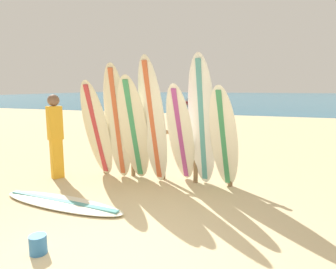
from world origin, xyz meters
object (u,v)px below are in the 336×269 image
at_px(sand_bucket, 38,244).
at_px(surfboard_leaning_center_right, 181,135).
at_px(surfboard_leaning_center_left, 134,130).
at_px(surfboard_leaning_center, 153,122).
at_px(beachgoer_standing, 55,133).
at_px(surfboard_leaning_far_left, 97,130).
at_px(surfboard_rack, 163,146).
at_px(surfboard_leaning_right, 202,123).
at_px(surfboard_leaning_far_right, 224,139).
at_px(surfboard_lying_on_sand, 62,203).
at_px(surfboard_leaning_left, 117,123).
at_px(small_boat_offshore, 192,102).

bearing_deg(sand_bucket, surfboard_leaning_center_right, 73.15).
height_order(surfboard_leaning_center_left, surfboard_leaning_center, surfboard_leaning_center).
bearing_deg(surfboard_leaning_center, beachgoer_standing, -173.93).
bearing_deg(sand_bucket, surfboard_leaning_far_left, 108.32).
xyz_separation_m(surfboard_rack, surfboard_leaning_center_right, (0.46, -0.28, 0.30)).
relative_size(surfboard_leaning_right, surfboard_leaning_far_right, 1.28).
relative_size(surfboard_leaning_far_left, surfboard_leaning_right, 0.82).
bearing_deg(surfboard_leaning_far_left, surfboard_leaning_center_right, 3.98).
height_order(surfboard_leaning_right, sand_bucket, surfboard_leaning_right).
relative_size(surfboard_leaning_far_left, beachgoer_standing, 1.17).
bearing_deg(surfboard_leaning_center_left, beachgoer_standing, -172.13).
bearing_deg(surfboard_lying_on_sand, surfboard_leaning_far_right, 31.78).
height_order(surfboard_leaning_far_left, surfboard_leaning_right, surfboard_leaning_right).
relative_size(surfboard_leaning_left, surfboard_leaning_center, 0.95).
xyz_separation_m(surfboard_leaning_right, small_boat_offshore, (-6.97, 26.00, -1.01)).
relative_size(surfboard_leaning_right, small_boat_offshore, 0.81).
relative_size(surfboard_leaning_center_left, surfboard_leaning_center_right, 1.08).
xyz_separation_m(surfboard_leaning_left, sand_bucket, (0.44, -2.77, -1.08)).
bearing_deg(sand_bucket, surfboard_lying_on_sand, 118.61).
distance_m(surfboard_leaning_center_left, small_boat_offshore, 26.78).
bearing_deg(surfboard_leaning_far_left, surfboard_leaning_center, -1.03).
bearing_deg(surfboard_leaning_left, sand_bucket, -80.95).
height_order(surfboard_leaning_center_left, surfboard_leaning_right, surfboard_leaning_right).
height_order(surfboard_leaning_far_left, small_boat_offshore, surfboard_leaning_far_left).
bearing_deg(sand_bucket, surfboard_leaning_far_right, 58.61).
bearing_deg(surfboard_leaning_far_right, surfboard_leaning_center, -176.97).
relative_size(surfboard_rack, surfboard_leaning_far_left, 1.40).
bearing_deg(sand_bucket, beachgoer_standing, 125.16).
xyz_separation_m(surfboard_rack, small_boat_offshore, (-6.10, 25.75, -0.44)).
height_order(surfboard_rack, surfboard_leaning_center, surfboard_leaning_center).
relative_size(surfboard_leaning_center_left, surfboard_leaning_center, 0.86).
distance_m(surfboard_leaning_center_right, surfboard_lying_on_sand, 2.43).
bearing_deg(surfboard_leaning_right, surfboard_leaning_left, -175.93).
bearing_deg(small_boat_offshore, surfboard_leaning_center_left, -77.84).
height_order(surfboard_rack, surfboard_lying_on_sand, surfboard_rack).
xyz_separation_m(surfboard_leaning_far_left, sand_bucket, (0.91, -2.75, -0.92)).
xyz_separation_m(surfboard_rack, surfboard_leaning_left, (-0.85, -0.38, 0.49)).
height_order(surfboard_leaning_right, beachgoer_standing, surfboard_leaning_right).
xyz_separation_m(surfboard_leaning_center_right, surfboard_leaning_far_right, (0.84, -0.07, -0.01)).
xyz_separation_m(surfboard_leaning_left, surfboard_leaning_center_right, (1.31, 0.10, -0.19)).
xyz_separation_m(small_boat_offshore, sand_bucket, (5.70, -28.90, -0.15)).
relative_size(surfboard_leaning_far_right, surfboard_lying_on_sand, 0.82).
bearing_deg(surfboard_leaning_center, sand_bucket, -97.42).
bearing_deg(small_boat_offshore, surfboard_leaning_right, -74.99).
relative_size(surfboard_rack, beachgoer_standing, 1.63).
xyz_separation_m(surfboard_leaning_center_left, surfboard_leaning_far_right, (1.76, 0.06, -0.09)).
bearing_deg(surfboard_leaning_far_right, surfboard_leaning_far_left, -178.93).
bearing_deg(beachgoer_standing, sand_bucket, -54.84).
xyz_separation_m(surfboard_leaning_center, small_boat_offshore, (-6.05, 26.18, -1.00)).
distance_m(surfboard_leaning_right, beachgoer_standing, 3.07).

